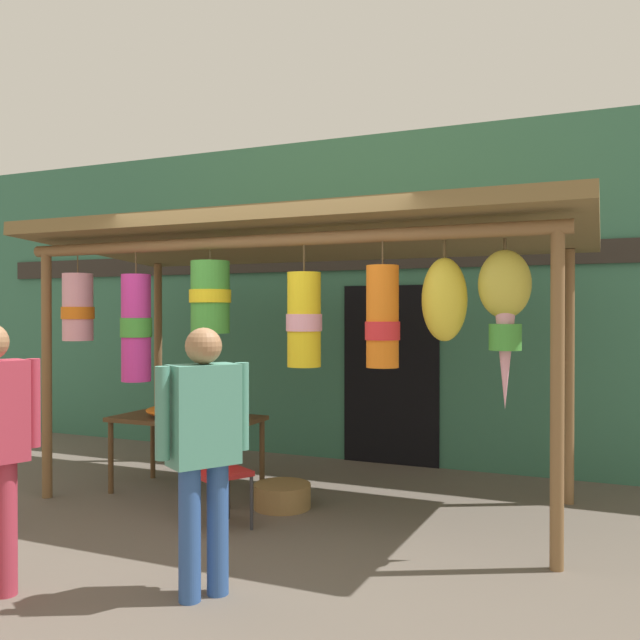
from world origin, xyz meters
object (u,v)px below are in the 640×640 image
Objects in this scene: customer_foreground at (204,439)px; folding_chair at (215,463)px; display_table at (187,424)px; wicker_basket_by_table at (282,496)px; flower_heap_on_table at (188,411)px.

folding_chair is at bearing 119.20° from customer_foreground.
display_table reaches higher than wicker_basket_by_table.
customer_foreground reaches higher than display_table.
wicker_basket_by_table is at bearing -5.76° from display_table.
customer_foreground reaches higher than folding_chair.
display_table is 0.85× the size of customer_foreground.
display_table is 2.43m from customer_foreground.
customer_foreground is (0.65, -1.17, 0.44)m from folding_chair.
flower_heap_on_table is 1.06m from folding_chair.
display_table is at bearing 132.34° from flower_heap_on_table.
wicker_basket_by_table is (1.01, -0.06, -0.67)m from flower_heap_on_table.
wicker_basket_by_table is (0.27, 0.66, -0.40)m from folding_chair.
folding_chair is 0.52× the size of customer_foreground.
wicker_basket_by_table is 2.04m from customer_foreground.
flower_heap_on_table is 1.21m from wicker_basket_by_table.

